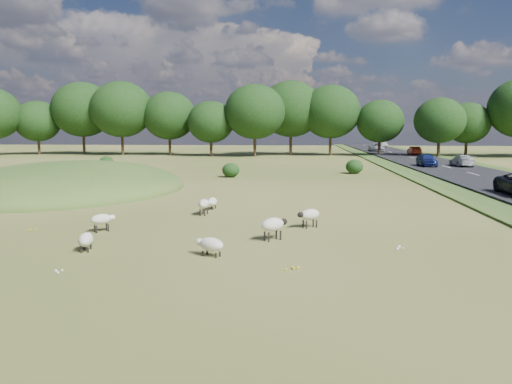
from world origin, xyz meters
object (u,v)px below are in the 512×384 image
sheep_1 (86,239)px  sheep_6 (204,204)px  sheep_5 (210,244)px  sheep_2 (102,219)px  car_2 (381,144)px  car_1 (414,151)px  sheep_4 (273,225)px  sheep_0 (309,215)px  car_5 (462,160)px  car_0 (427,160)px  car_3 (376,147)px  sheep_3 (212,202)px

sheep_1 → sheep_6: 8.13m
sheep_1 → sheep_5: (4.59, -0.40, 0.00)m
sheep_2 → car_2: 89.81m
sheep_5 → car_1: 63.92m
sheep_4 → sheep_6: bearing=82.5°
sheep_0 → sheep_1: size_ratio=0.97×
car_5 → car_1: bearing=-90.0°
sheep_5 → car_0: bearing=-87.0°
sheep_4 → sheep_5: bearing=-170.5°
sheep_6 → car_2: bearing=-11.0°
sheep_0 → sheep_5: sheep_0 is taller
sheep_2 → sheep_6: bearing=9.2°
sheep_2 → car_2: (25.98, 85.97, 0.41)m
sheep_2 → car_0: 41.05m
sheep_6 → car_1: car_1 is taller
sheep_1 → sheep_4: bearing=-84.4°
car_3 → car_5: (3.80, -33.49, -0.06)m
sheep_1 → sheep_4: 6.98m
sheep_2 → sheep_4: bearing=-49.8°
sheep_3 → car_5: size_ratio=0.27×
sheep_5 → car_2: bearing=-76.1°
sheep_4 → car_5: car_5 is taller
sheep_2 → car_0: car_0 is taller
car_2 → sheep_2: bearing=73.2°
sheep_2 → car_2: size_ratio=0.21×
sheep_4 → sheep_6: size_ratio=1.04×
sheep_4 → car_3: car_3 is taller
sheep_2 → car_1: size_ratio=0.26×
sheep_3 → sheep_2: bearing=-25.7°
sheep_0 → car_5: (17.20, 33.33, 0.28)m
sheep_6 → car_5: bearing=-31.9°
sheep_1 → sheep_4: (6.63, 2.19, 0.22)m
sheep_0 → car_1: 57.91m
sheep_2 → car_3: bearing=30.4°
sheep_1 → sheep_2: (-0.68, 3.24, 0.12)m
sheep_2 → sheep_0: bearing=-31.6°
sheep_3 → car_0: car_0 is taller
sheep_1 → car_1: 65.18m
sheep_3 → sheep_5: (1.59, -9.71, 0.00)m
sheep_5 → car_3: car_3 is taller
sheep_6 → car_3: bearing=-11.8°
sheep_5 → car_2: size_ratio=0.25×
sheep_3 → sheep_4: sheep_4 is taller
sheep_0 → sheep_4: (-1.47, -2.59, 0.05)m
sheep_1 → car_0: 43.47m
sheep_3 → car_2: 82.96m
sheep_2 → car_3: 71.87m
car_5 → car_0: bearing=4.9°
sheep_1 → sheep_6: (2.88, 7.60, 0.15)m
car_2 → sheep_1: bearing=74.2°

